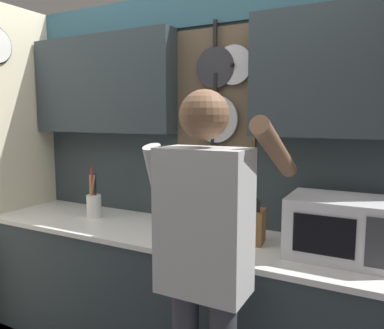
{
  "coord_description": "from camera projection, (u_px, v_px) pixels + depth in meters",
  "views": [
    {
      "loc": [
        1.16,
        -1.9,
        1.57
      ],
      "look_at": [
        0.05,
        0.2,
        1.27
      ],
      "focal_mm": 35.0,
      "sensor_mm": 36.0,
      "label": 1
    }
  ],
  "objects": [
    {
      "name": "back_wall_unit",
      "position": [
        189.0,
        133.0,
        2.46
      ],
      "size": [
        3.16,
        0.2,
        2.37
      ],
      "color": "#2D383D",
      "rests_on": "ground_plane"
    },
    {
      "name": "utensil_crock",
      "position": [
        94.0,
        204.0,
        2.6
      ],
      "size": [
        0.1,
        0.1,
        0.34
      ],
      "color": "white",
      "rests_on": "base_cabinet_counter"
    },
    {
      "name": "knife_block",
      "position": [
        254.0,
        226.0,
        2.06
      ],
      "size": [
        0.13,
        0.16,
        0.26
      ],
      "color": "brown",
      "rests_on": "base_cabinet_counter"
    },
    {
      "name": "base_cabinet_counter",
      "position": [
        170.0,
        300.0,
        2.34
      ],
      "size": [
        2.59,
        0.62,
        0.88
      ],
      "color": "#2D383D",
      "rests_on": "ground_plane"
    },
    {
      "name": "person",
      "position": [
        205.0,
        251.0,
        1.6
      ],
      "size": [
        0.54,
        0.63,
        1.68
      ],
      "color": "#383842",
      "rests_on": "ground_plane"
    },
    {
      "name": "microwave",
      "position": [
        341.0,
        227.0,
        1.85
      ],
      "size": [
        0.5,
        0.36,
        0.3
      ],
      "color": "silver",
      "rests_on": "base_cabinet_counter"
    }
  ]
}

